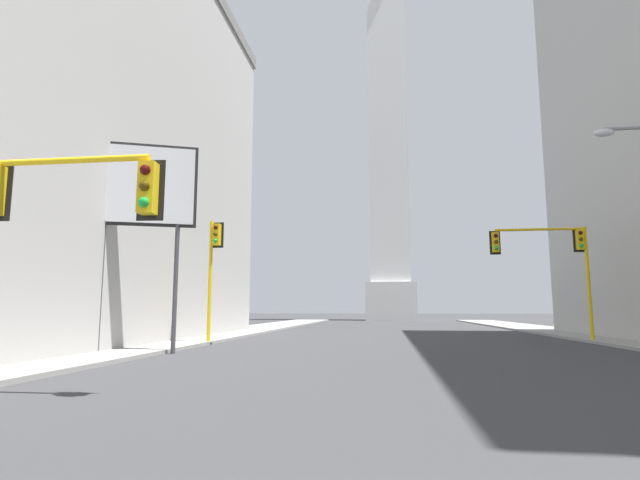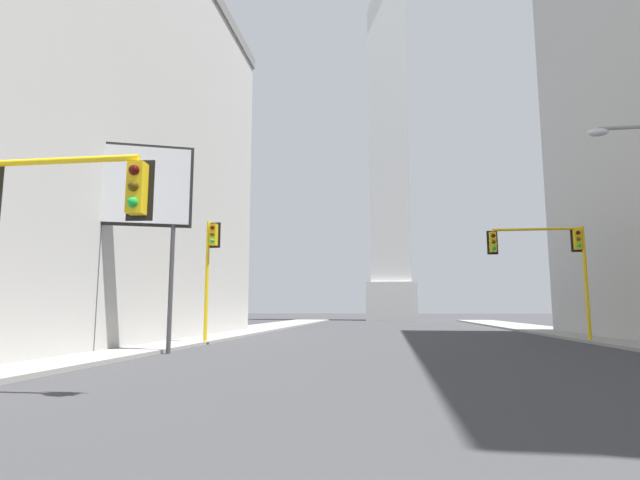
{
  "view_description": "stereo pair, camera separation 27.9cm",
  "coord_description": "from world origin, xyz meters",
  "px_view_note": "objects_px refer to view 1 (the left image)",
  "views": [
    {
      "loc": [
        -0.88,
        -0.79,
        1.75
      ],
      "look_at": [
        -9.07,
        62.19,
        10.55
      ],
      "focal_mm": 28.0,
      "sensor_mm": 36.0,
      "label": 1
    },
    {
      "loc": [
        -0.6,
        -0.75,
        1.75
      ],
      "look_at": [
        -9.07,
        62.19,
        10.55
      ],
      "focal_mm": 28.0,
      "sensor_mm": 36.0,
      "label": 2
    }
  ],
  "objects_px": {
    "traffic_light_mid_right": "(554,254)",
    "billboard_sign": "(143,191)",
    "obelisk": "(388,136)",
    "traffic_light_mid_left": "(213,263)",
    "traffic_light_near_left": "(40,212)"
  },
  "relations": [
    {
      "from": "traffic_light_mid_right",
      "to": "billboard_sign",
      "type": "bearing_deg",
      "value": -153.08
    },
    {
      "from": "obelisk",
      "to": "traffic_light_mid_left",
      "type": "distance_m",
      "value": 62.1
    },
    {
      "from": "traffic_light_mid_right",
      "to": "traffic_light_mid_left",
      "type": "distance_m",
      "value": 18.19
    },
    {
      "from": "traffic_light_near_left",
      "to": "billboard_sign",
      "type": "distance_m",
      "value": 9.71
    },
    {
      "from": "traffic_light_mid_right",
      "to": "traffic_light_mid_left",
      "type": "height_order",
      "value": "traffic_light_mid_left"
    },
    {
      "from": "obelisk",
      "to": "billboard_sign",
      "type": "relative_size",
      "value": 7.44
    },
    {
      "from": "billboard_sign",
      "to": "obelisk",
      "type": "bearing_deg",
      "value": 80.23
    },
    {
      "from": "traffic_light_mid_right",
      "to": "traffic_light_near_left",
      "type": "bearing_deg",
      "value": -131.5
    },
    {
      "from": "obelisk",
      "to": "billboard_sign",
      "type": "distance_m",
      "value": 66.5
    },
    {
      "from": "obelisk",
      "to": "traffic_light_mid_right",
      "type": "height_order",
      "value": "obelisk"
    },
    {
      "from": "obelisk",
      "to": "traffic_light_near_left",
      "type": "bearing_deg",
      "value": -96.65
    },
    {
      "from": "obelisk",
      "to": "traffic_light_mid_left",
      "type": "bearing_deg",
      "value": -99.73
    },
    {
      "from": "obelisk",
      "to": "traffic_light_near_left",
      "type": "height_order",
      "value": "obelisk"
    },
    {
      "from": "billboard_sign",
      "to": "traffic_light_near_left",
      "type": "bearing_deg",
      "value": -75.36
    },
    {
      "from": "traffic_light_mid_left",
      "to": "billboard_sign",
      "type": "bearing_deg",
      "value": -100.1
    }
  ]
}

